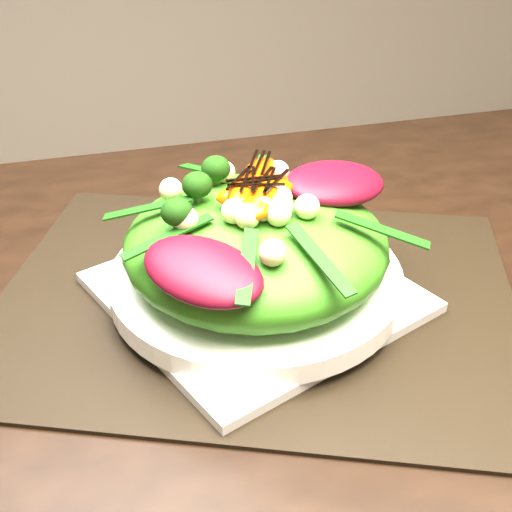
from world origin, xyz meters
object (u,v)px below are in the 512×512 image
object	(u,v)px
plate_base	(256,292)
orange_segment	(238,190)
salad_bowl	(256,279)
dining_table	(53,417)
placemat	(256,298)
lettuce_mound	(256,244)

from	to	relation	value
plate_base	orange_segment	distance (m)	0.10
salad_bowl	orange_segment	xyz separation A→B (m)	(-0.01, 0.01, 0.08)
dining_table	orange_segment	world-z (taller)	dining_table
dining_table	orange_segment	distance (m)	0.24
dining_table	orange_segment	bearing A→B (deg)	28.61
placemat	salad_bowl	distance (m)	0.02
dining_table	plate_base	world-z (taller)	dining_table
plate_base	lettuce_mound	bearing A→B (deg)	-135.00
dining_table	salad_bowl	size ratio (longest dim) A/B	6.12
dining_table	lettuce_mound	world-z (taller)	dining_table
salad_bowl	placemat	bearing A→B (deg)	-135.00
salad_bowl	lettuce_mound	xyz separation A→B (m)	(-0.00, -0.00, 0.04)
dining_table	lettuce_mound	bearing A→B (deg)	23.58
orange_segment	dining_table	bearing A→B (deg)	-151.39
dining_table	lettuce_mound	distance (m)	0.22
dining_table	placemat	distance (m)	0.20
lettuce_mound	orange_segment	bearing A→B (deg)	132.41
lettuce_mound	placemat	bearing A→B (deg)	0.00
dining_table	orange_segment	xyz separation A→B (m)	(0.17, 0.09, 0.13)
salad_bowl	lettuce_mound	size ratio (longest dim) A/B	1.13
lettuce_mound	orange_segment	size ratio (longest dim) A/B	3.52
dining_table	orange_segment	size ratio (longest dim) A/B	24.29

